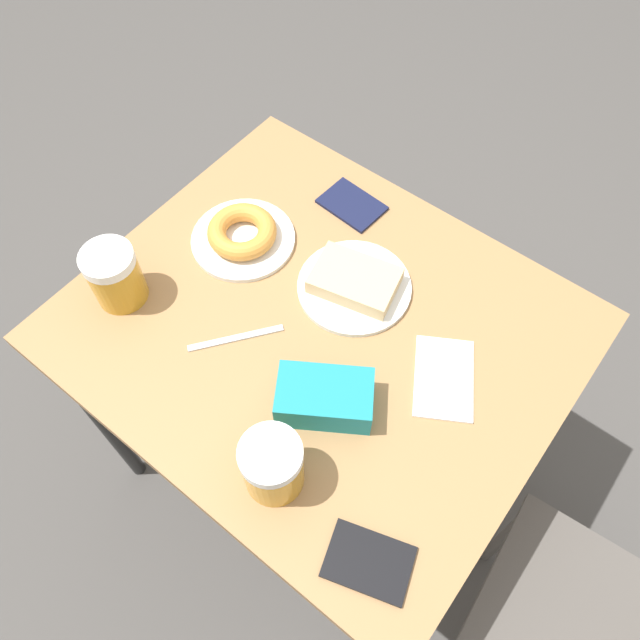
{
  "coord_description": "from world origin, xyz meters",
  "views": [
    {
      "loc": [
        0.46,
        0.36,
        1.74
      ],
      "look_at": [
        0.0,
        0.0,
        0.78
      ],
      "focal_mm": 35.0,
      "sensor_mm": 36.0,
      "label": 1
    }
  ],
  "objects_px": {
    "plate_with_donut": "(243,235)",
    "passport_near_edge": "(369,562)",
    "fork": "(236,338)",
    "blue_pouch": "(325,398)",
    "beer_mug_left": "(115,276)",
    "beer_mug_center": "(273,466)",
    "plate_with_cake": "(353,282)",
    "passport_far_edge": "(352,205)",
    "napkin_folded": "(444,378)"
  },
  "relations": [
    {
      "from": "plate_with_donut",
      "to": "blue_pouch",
      "type": "height_order",
      "value": "blue_pouch"
    },
    {
      "from": "beer_mug_left",
      "to": "passport_near_edge",
      "type": "xyz_separation_m",
      "value": [
        0.1,
        0.64,
        -0.06
      ]
    },
    {
      "from": "fork",
      "to": "passport_near_edge",
      "type": "relative_size",
      "value": 0.99
    },
    {
      "from": "passport_far_edge",
      "to": "beer_mug_left",
      "type": "bearing_deg",
      "value": -25.05
    },
    {
      "from": "napkin_folded",
      "to": "plate_with_cake",
      "type": "bearing_deg",
      "value": -103.44
    },
    {
      "from": "plate_with_cake",
      "to": "passport_far_edge",
      "type": "distance_m",
      "value": 0.2
    },
    {
      "from": "plate_with_donut",
      "to": "beer_mug_left",
      "type": "relative_size",
      "value": 1.71
    },
    {
      "from": "plate_with_cake",
      "to": "blue_pouch",
      "type": "relative_size",
      "value": 1.18
    },
    {
      "from": "plate_with_donut",
      "to": "beer_mug_center",
      "type": "bearing_deg",
      "value": 47.64
    },
    {
      "from": "passport_far_edge",
      "to": "beer_mug_center",
      "type": "bearing_deg",
      "value": 24.57
    },
    {
      "from": "plate_with_donut",
      "to": "beer_mug_center",
      "type": "relative_size",
      "value": 1.71
    },
    {
      "from": "beer_mug_center",
      "to": "passport_far_edge",
      "type": "relative_size",
      "value": 0.91
    },
    {
      "from": "plate_with_cake",
      "to": "fork",
      "type": "distance_m",
      "value": 0.24
    },
    {
      "from": "beer_mug_center",
      "to": "blue_pouch",
      "type": "bearing_deg",
      "value": -174.38
    },
    {
      "from": "blue_pouch",
      "to": "passport_near_edge",
      "type": "bearing_deg",
      "value": 52.4
    },
    {
      "from": "fork",
      "to": "blue_pouch",
      "type": "xyz_separation_m",
      "value": [
        0.0,
        0.21,
        0.03
      ]
    },
    {
      "from": "plate_with_donut",
      "to": "napkin_folded",
      "type": "distance_m",
      "value": 0.48
    },
    {
      "from": "beer_mug_center",
      "to": "fork",
      "type": "relative_size",
      "value": 0.82
    },
    {
      "from": "passport_near_edge",
      "to": "blue_pouch",
      "type": "xyz_separation_m",
      "value": [
        -0.16,
        -0.21,
        0.03
      ]
    },
    {
      "from": "blue_pouch",
      "to": "napkin_folded",
      "type": "bearing_deg",
      "value": 141.76
    },
    {
      "from": "fork",
      "to": "blue_pouch",
      "type": "relative_size",
      "value": 0.8
    },
    {
      "from": "beer_mug_left",
      "to": "beer_mug_center",
      "type": "bearing_deg",
      "value": 78.44
    },
    {
      "from": "beer_mug_center",
      "to": "passport_near_edge",
      "type": "xyz_separation_m",
      "value": [
        0.01,
        0.19,
        -0.06
      ]
    },
    {
      "from": "plate_with_donut",
      "to": "blue_pouch",
      "type": "bearing_deg",
      "value": 62.36
    },
    {
      "from": "beer_mug_left",
      "to": "passport_near_edge",
      "type": "bearing_deg",
      "value": 80.82
    },
    {
      "from": "passport_far_edge",
      "to": "fork",
      "type": "bearing_deg",
      "value": 3.61
    },
    {
      "from": "fork",
      "to": "passport_near_edge",
      "type": "distance_m",
      "value": 0.44
    },
    {
      "from": "fork",
      "to": "plate_with_cake",
      "type": "bearing_deg",
      "value": 155.74
    },
    {
      "from": "fork",
      "to": "napkin_folded",
      "type": "bearing_deg",
      "value": 115.77
    },
    {
      "from": "beer_mug_left",
      "to": "fork",
      "type": "xyz_separation_m",
      "value": [
        -0.06,
        0.23,
        -0.06
      ]
    },
    {
      "from": "plate_with_cake",
      "to": "beer_mug_center",
      "type": "relative_size",
      "value": 1.8
    },
    {
      "from": "plate_with_cake",
      "to": "beer_mug_center",
      "type": "xyz_separation_m",
      "value": [
        0.37,
        0.12,
        0.04
      ]
    },
    {
      "from": "beer_mug_left",
      "to": "napkin_folded",
      "type": "distance_m",
      "value": 0.61
    },
    {
      "from": "blue_pouch",
      "to": "beer_mug_center",
      "type": "bearing_deg",
      "value": 5.62
    },
    {
      "from": "plate_with_cake",
      "to": "blue_pouch",
      "type": "bearing_deg",
      "value": 25.43
    },
    {
      "from": "plate_with_cake",
      "to": "blue_pouch",
      "type": "distance_m",
      "value": 0.25
    },
    {
      "from": "beer_mug_center",
      "to": "passport_far_edge",
      "type": "bearing_deg",
      "value": -155.43
    },
    {
      "from": "napkin_folded",
      "to": "blue_pouch",
      "type": "xyz_separation_m",
      "value": [
        0.17,
        -0.13,
        0.03
      ]
    },
    {
      "from": "beer_mug_left",
      "to": "fork",
      "type": "bearing_deg",
      "value": 104.35
    },
    {
      "from": "passport_near_edge",
      "to": "plate_with_cake",
      "type": "bearing_deg",
      "value": -140.78
    },
    {
      "from": "beer_mug_center",
      "to": "blue_pouch",
      "type": "relative_size",
      "value": 0.65
    },
    {
      "from": "beer_mug_center",
      "to": "blue_pouch",
      "type": "height_order",
      "value": "beer_mug_center"
    },
    {
      "from": "fork",
      "to": "beer_mug_left",
      "type": "bearing_deg",
      "value": -75.65
    },
    {
      "from": "beer_mug_left",
      "to": "napkin_folded",
      "type": "height_order",
      "value": "beer_mug_left"
    },
    {
      "from": "beer_mug_center",
      "to": "passport_far_edge",
      "type": "xyz_separation_m",
      "value": [
        -0.53,
        -0.24,
        -0.06
      ]
    },
    {
      "from": "plate_with_donut",
      "to": "passport_near_edge",
      "type": "relative_size",
      "value": 1.4
    },
    {
      "from": "beer_mug_center",
      "to": "plate_with_donut",
      "type": "bearing_deg",
      "value": -132.36
    },
    {
      "from": "plate_with_donut",
      "to": "passport_far_edge",
      "type": "relative_size",
      "value": 1.56
    },
    {
      "from": "plate_with_donut",
      "to": "passport_near_edge",
      "type": "bearing_deg",
      "value": 58.37
    },
    {
      "from": "plate_with_donut",
      "to": "passport_near_edge",
      "type": "distance_m",
      "value": 0.65
    }
  ]
}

